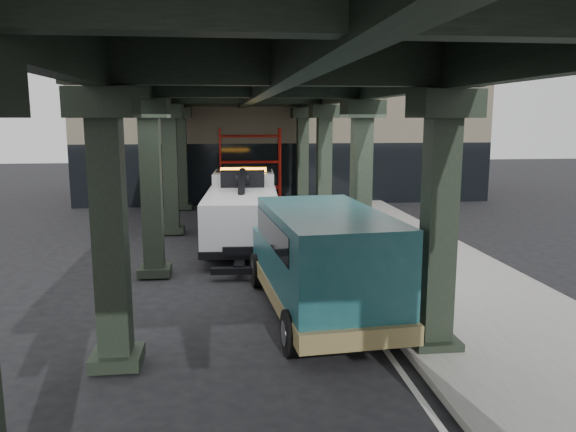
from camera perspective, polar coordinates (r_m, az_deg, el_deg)
ground at (r=14.72m, az=-0.85°, el=-7.86°), size 90.00×90.00×0.00m
sidewalk at (r=17.57m, az=13.27°, el=-4.92°), size 5.00×40.00×0.15m
lane_stripe at (r=16.86m, az=4.23°, el=-5.55°), size 0.12×38.00×0.01m
viaduct at (r=16.00m, az=-3.12°, el=13.37°), size 7.40×32.00×6.40m
building at (r=34.12m, az=-0.97°, el=9.10°), size 22.00×10.00×8.00m
scaffolding at (r=28.72m, az=-3.87°, el=5.14°), size 3.08×0.88×4.00m
tow_truck at (r=20.32m, az=-4.61°, el=0.93°), size 2.88×8.46×2.73m
towed_van at (r=12.72m, az=3.40°, el=-4.40°), size 2.91×6.38×2.52m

